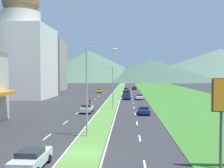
# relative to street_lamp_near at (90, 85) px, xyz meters

# --- Properties ---
(ground_plane) EXTENTS (600.00, 600.00, 0.00)m
(ground_plane) POSITION_rel_street_lamp_near_xyz_m (0.35, -6.21, -5.77)
(ground_plane) COLOR #2D2D30
(grass_median) EXTENTS (3.20, 240.00, 0.06)m
(grass_median) POSITION_rel_street_lamp_near_xyz_m (0.35, 53.79, -5.74)
(grass_median) COLOR #518438
(grass_median) RESTS_ON ground_plane
(grass_verge_right) EXTENTS (24.00, 240.00, 0.06)m
(grass_verge_right) POSITION_rel_street_lamp_near_xyz_m (20.95, 53.79, -5.74)
(grass_verge_right) COLOR #387028
(grass_verge_right) RESTS_ON ground_plane
(lane_dash_left_2) EXTENTS (0.16, 2.80, 0.01)m
(lane_dash_left_2) POSITION_rel_street_lamp_near_xyz_m (-4.75, -8.97, -5.77)
(lane_dash_left_2) COLOR silver
(lane_dash_left_2) RESTS_ON ground_plane
(lane_dash_left_3) EXTENTS (0.16, 2.80, 0.01)m
(lane_dash_left_3) POSITION_rel_street_lamp_near_xyz_m (-4.75, -0.35, -5.77)
(lane_dash_left_3) COLOR silver
(lane_dash_left_3) RESTS_ON ground_plane
(lane_dash_left_4) EXTENTS (0.16, 2.80, 0.01)m
(lane_dash_left_4) POSITION_rel_street_lamp_near_xyz_m (-4.75, 8.27, -5.77)
(lane_dash_left_4) COLOR silver
(lane_dash_left_4) RESTS_ON ground_plane
(lane_dash_left_5) EXTENTS (0.16, 2.80, 0.01)m
(lane_dash_left_5) POSITION_rel_street_lamp_near_xyz_m (-4.75, 16.89, -5.77)
(lane_dash_left_5) COLOR silver
(lane_dash_left_5) RESTS_ON ground_plane
(lane_dash_left_6) EXTENTS (0.16, 2.80, 0.01)m
(lane_dash_left_6) POSITION_rel_street_lamp_near_xyz_m (-4.75, 25.51, -5.77)
(lane_dash_left_6) COLOR silver
(lane_dash_left_6) RESTS_ON ground_plane
(lane_dash_left_7) EXTENTS (0.16, 2.80, 0.01)m
(lane_dash_left_7) POSITION_rel_street_lamp_near_xyz_m (-4.75, 34.13, -5.77)
(lane_dash_left_7) COLOR silver
(lane_dash_left_7) RESTS_ON ground_plane
(lane_dash_left_8) EXTENTS (0.16, 2.80, 0.01)m
(lane_dash_left_8) POSITION_rel_street_lamp_near_xyz_m (-4.75, 42.75, -5.77)
(lane_dash_left_8) COLOR silver
(lane_dash_left_8) RESTS_ON ground_plane
(lane_dash_left_9) EXTENTS (0.16, 2.80, 0.01)m
(lane_dash_left_9) POSITION_rel_street_lamp_near_xyz_m (-4.75, 51.37, -5.77)
(lane_dash_left_9) COLOR silver
(lane_dash_left_9) RESTS_ON ground_plane
(lane_dash_left_10) EXTENTS (0.16, 2.80, 0.01)m
(lane_dash_left_10) POSITION_rel_street_lamp_near_xyz_m (-4.75, 59.99, -5.77)
(lane_dash_left_10) COLOR silver
(lane_dash_left_10) RESTS_ON ground_plane
(lane_dash_left_11) EXTENTS (0.16, 2.80, 0.01)m
(lane_dash_left_11) POSITION_rel_street_lamp_near_xyz_m (-4.75, 68.61, -5.77)
(lane_dash_left_11) COLOR silver
(lane_dash_left_11) RESTS_ON ground_plane
(lane_dash_left_12) EXTENTS (0.16, 2.80, 0.01)m
(lane_dash_left_12) POSITION_rel_street_lamp_near_xyz_m (-4.75, 77.23, -5.77)
(lane_dash_left_12) COLOR silver
(lane_dash_left_12) RESTS_ON ground_plane
(lane_dash_left_13) EXTENTS (0.16, 2.80, 0.01)m
(lane_dash_left_13) POSITION_rel_street_lamp_near_xyz_m (-4.75, 85.85, -5.77)
(lane_dash_left_13) COLOR silver
(lane_dash_left_13) RESTS_ON ground_plane
(lane_dash_right_2) EXTENTS (0.16, 2.80, 0.01)m
(lane_dash_right_2) POSITION_rel_street_lamp_near_xyz_m (5.45, -8.97, -5.77)
(lane_dash_right_2) COLOR silver
(lane_dash_right_2) RESTS_ON ground_plane
(lane_dash_right_3) EXTENTS (0.16, 2.80, 0.01)m
(lane_dash_right_3) POSITION_rel_street_lamp_near_xyz_m (5.45, -0.35, -5.77)
(lane_dash_right_3) COLOR silver
(lane_dash_right_3) RESTS_ON ground_plane
(lane_dash_right_4) EXTENTS (0.16, 2.80, 0.01)m
(lane_dash_right_4) POSITION_rel_street_lamp_near_xyz_m (5.45, 8.27, -5.77)
(lane_dash_right_4) COLOR silver
(lane_dash_right_4) RESTS_ON ground_plane
(lane_dash_right_5) EXTENTS (0.16, 2.80, 0.01)m
(lane_dash_right_5) POSITION_rel_street_lamp_near_xyz_m (5.45, 16.89, -5.77)
(lane_dash_right_5) COLOR silver
(lane_dash_right_5) RESTS_ON ground_plane
(lane_dash_right_6) EXTENTS (0.16, 2.80, 0.01)m
(lane_dash_right_6) POSITION_rel_street_lamp_near_xyz_m (5.45, 25.51, -5.77)
(lane_dash_right_6) COLOR silver
(lane_dash_right_6) RESTS_ON ground_plane
(lane_dash_right_7) EXTENTS (0.16, 2.80, 0.01)m
(lane_dash_right_7) POSITION_rel_street_lamp_near_xyz_m (5.45, 34.13, -5.77)
(lane_dash_right_7) COLOR silver
(lane_dash_right_7) RESTS_ON ground_plane
(lane_dash_right_8) EXTENTS (0.16, 2.80, 0.01)m
(lane_dash_right_8) POSITION_rel_street_lamp_near_xyz_m (5.45, 42.75, -5.77)
(lane_dash_right_8) COLOR silver
(lane_dash_right_8) RESTS_ON ground_plane
(lane_dash_right_9) EXTENTS (0.16, 2.80, 0.01)m
(lane_dash_right_9) POSITION_rel_street_lamp_near_xyz_m (5.45, 51.37, -5.77)
(lane_dash_right_9) COLOR silver
(lane_dash_right_9) RESTS_ON ground_plane
(lane_dash_right_10) EXTENTS (0.16, 2.80, 0.01)m
(lane_dash_right_10) POSITION_rel_street_lamp_near_xyz_m (5.45, 59.99, -5.77)
(lane_dash_right_10) COLOR silver
(lane_dash_right_10) RESTS_ON ground_plane
(lane_dash_right_11) EXTENTS (0.16, 2.80, 0.01)m
(lane_dash_right_11) POSITION_rel_street_lamp_near_xyz_m (5.45, 68.61, -5.77)
(lane_dash_right_11) COLOR silver
(lane_dash_right_11) RESTS_ON ground_plane
(lane_dash_right_12) EXTENTS (0.16, 2.80, 0.01)m
(lane_dash_right_12) POSITION_rel_street_lamp_near_xyz_m (5.45, 77.23, -5.77)
(lane_dash_right_12) COLOR silver
(lane_dash_right_12) RESTS_ON ground_plane
(lane_dash_right_13) EXTENTS (0.16, 2.80, 0.01)m
(lane_dash_right_13) POSITION_rel_street_lamp_near_xyz_m (5.45, 85.85, -5.77)
(lane_dash_right_13) COLOR silver
(lane_dash_right_13) RESTS_ON ground_plane
(edge_line_median_left) EXTENTS (0.16, 240.00, 0.01)m
(edge_line_median_left) POSITION_rel_street_lamp_near_xyz_m (-1.40, 53.79, -5.77)
(edge_line_median_left) COLOR silver
(edge_line_median_left) RESTS_ON ground_plane
(edge_line_median_right) EXTENTS (0.16, 240.00, 0.01)m
(edge_line_median_right) POSITION_rel_street_lamp_near_xyz_m (2.10, 53.79, -5.77)
(edge_line_median_right) COLOR silver
(edge_line_median_right) RESTS_ON ground_plane
(domed_building) EXTENTS (16.65, 16.65, 32.89)m
(domed_building) POSITION_rel_street_lamp_near_xyz_m (-26.40, 45.21, 7.96)
(domed_building) COLOR silver
(domed_building) RESTS_ON ground_plane
(midrise_colored) EXTENTS (13.03, 13.03, 21.02)m
(midrise_colored) POSITION_rel_street_lamp_near_xyz_m (-29.55, 81.10, 4.74)
(midrise_colored) COLOR #9E9384
(midrise_colored) RESTS_ON ground_plane
(hill_far_left) EXTENTS (127.41, 127.41, 29.71)m
(hill_far_left) POSITION_rel_street_lamp_near_xyz_m (-34.09, 227.58, 9.08)
(hill_far_left) COLOR #47664C
(hill_far_left) RESTS_ON ground_plane
(hill_far_center) EXTENTS (135.84, 135.84, 20.42)m
(hill_far_center) POSITION_rel_street_lamp_near_xyz_m (26.46, 227.32, 4.44)
(hill_far_center) COLOR #3D5647
(hill_far_center) RESTS_ON ground_plane
(hill_far_right) EXTENTS (211.72, 211.72, 35.90)m
(hill_far_right) POSITION_rel_street_lamp_near_xyz_m (110.61, 284.09, 12.18)
(hill_far_right) COLOR #516B56
(hill_far_right) RESTS_ON ground_plane
(street_lamp_near) EXTENTS (3.47, 0.51, 10.01)m
(street_lamp_near) POSITION_rel_street_lamp_near_xyz_m (0.00, 0.00, 0.00)
(street_lamp_near) COLOR #99999E
(street_lamp_near) RESTS_ON ground_plane
(street_lamp_mid) EXTENTS (2.56, 0.42, 8.30)m
(street_lamp_mid) POSITION_rel_street_lamp_near_xyz_m (0.96, 22.14, -0.98)
(street_lamp_mid) COLOR #99999E
(street_lamp_mid) RESTS_ON ground_plane
(car_0) EXTENTS (1.85, 4.71, 1.39)m
(car_0) POSITION_rel_street_lamp_near_xyz_m (7.05, 87.18, -5.05)
(car_0) COLOR black
(car_0) RESTS_ON ground_plane
(car_1) EXTENTS (2.02, 4.60, 1.40)m
(car_1) POSITION_rel_street_lamp_near_xyz_m (7.28, 42.79, -5.05)
(car_1) COLOR silver
(car_1) RESTS_ON ground_plane
(car_2) EXTENTS (1.99, 4.69, 1.52)m
(car_2) POSITION_rel_street_lamp_near_xyz_m (-3.15, 17.81, -4.99)
(car_2) COLOR #B2B2B7
(car_2) RESTS_ON ground_plane
(car_3) EXTENTS (1.97, 4.14, 1.36)m
(car_3) POSITION_rel_street_lamp_near_xyz_m (6.92, 16.48, -5.06)
(car_3) COLOR navy
(car_3) RESTS_ON ground_plane
(car_4) EXTENTS (2.03, 4.63, 1.49)m
(car_4) POSITION_rel_street_lamp_near_xyz_m (-6.33, 67.17, -5.00)
(car_4) COLOR yellow
(car_4) RESTS_ON ground_plane
(car_5) EXTENTS (1.99, 4.41, 1.51)m
(car_5) POSITION_rel_street_lamp_near_xyz_m (3.91, 42.43, -4.99)
(car_5) COLOR navy
(car_5) RESTS_ON ground_plane
(car_6) EXTENTS (2.04, 4.26, 1.52)m
(car_6) POSITION_rel_street_lamp_near_xyz_m (3.53, 73.17, -5.00)
(car_6) COLOR #0C5128
(car_6) RESTS_ON ground_plane
(car_7) EXTENTS (2.01, 4.46, 1.47)m
(car_7) POSITION_rel_street_lamp_near_xyz_m (-2.91, -9.98, -5.00)
(car_7) COLOR #B2B2B7
(car_7) RESTS_ON ground_plane
(pickup_truck_0) EXTENTS (2.18, 5.40, 2.00)m
(pickup_truck_0) POSITION_rel_street_lamp_near_xyz_m (3.79, 52.54, -4.79)
(pickup_truck_0) COLOR black
(pickup_truck_0) RESTS_ON ground_plane
(motorcycle_rider) EXTENTS (0.36, 2.00, 1.80)m
(motorcycle_rider) POSITION_rel_street_lamp_near_xyz_m (-3.73, 25.50, -5.03)
(motorcycle_rider) COLOR black
(motorcycle_rider) RESTS_ON ground_plane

